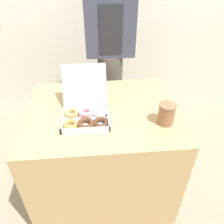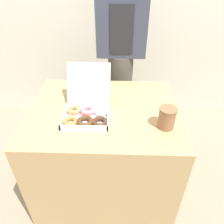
% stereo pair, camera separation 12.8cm
% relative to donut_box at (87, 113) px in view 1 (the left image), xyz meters
% --- Properties ---
extents(ground_plane, '(14.00, 14.00, 0.00)m').
position_rel_donut_box_xyz_m(ground_plane, '(0.09, 0.08, -0.80)').
color(ground_plane, gray).
extents(table, '(0.97, 0.79, 0.76)m').
position_rel_donut_box_xyz_m(table, '(0.09, 0.08, -0.42)').
color(table, tan).
rests_on(table, ground_plane).
extents(donut_box, '(0.30, 0.38, 0.26)m').
position_rel_donut_box_xyz_m(donut_box, '(0.00, 0.00, 0.00)').
color(donut_box, white).
rests_on(donut_box, table).
extents(coffee_cup, '(0.10, 0.10, 0.13)m').
position_rel_donut_box_xyz_m(coffee_cup, '(0.46, -0.09, 0.03)').
color(coffee_cup, '#8C6042').
rests_on(coffee_cup, table).
extents(person_customer, '(0.39, 0.22, 1.67)m').
position_rel_donut_box_xyz_m(person_customer, '(0.20, 0.70, 0.12)').
color(person_customer, '#4C4742').
rests_on(person_customer, ground_plane).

